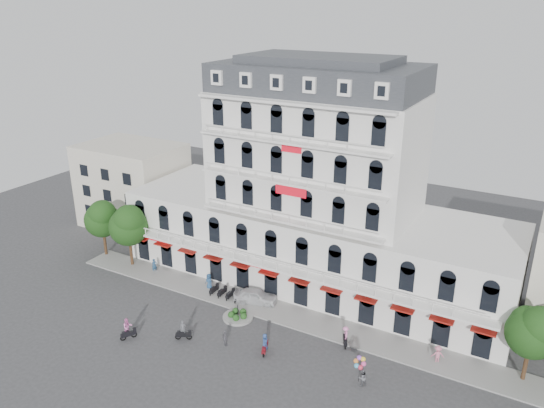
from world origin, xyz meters
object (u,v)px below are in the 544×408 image
at_px(rider_west, 183,331).
at_px(rider_east, 265,344).
at_px(parked_car, 256,296).
at_px(rider_center, 345,336).
at_px(rider_southwest, 128,328).
at_px(balloon_vendor, 361,372).

relative_size(rider_west, rider_east, 1.00).
distance_m(parked_car, rider_center, 11.75).
distance_m(rider_west, rider_southwest, 5.42).
relative_size(parked_car, rider_east, 2.27).
bearing_deg(rider_east, balloon_vendor, -105.98).
distance_m(parked_car, rider_west, 9.66).
bearing_deg(parked_car, balloon_vendor, -132.40).
relative_size(rider_southwest, rider_center, 1.11).
bearing_deg(rider_center, rider_west, -89.17).
relative_size(rider_center, balloon_vendor, 0.86).
height_order(parked_car, rider_west, rider_west).
relative_size(parked_car, rider_center, 2.30).
relative_size(parked_car, balloon_vendor, 1.97).
distance_m(parked_car, rider_east, 9.03).
relative_size(rider_west, rider_southwest, 0.91).
height_order(rider_west, balloon_vendor, balloon_vendor).
height_order(parked_car, rider_east, rider_east).
xyz_separation_m(rider_west, balloon_vendor, (17.40, 2.39, 0.33)).
height_order(rider_southwest, rider_east, rider_southwest).
distance_m(rider_southwest, rider_center, 21.13).
bearing_deg(parked_car, rider_west, 146.73).
bearing_deg(rider_east, parked_car, 18.45).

